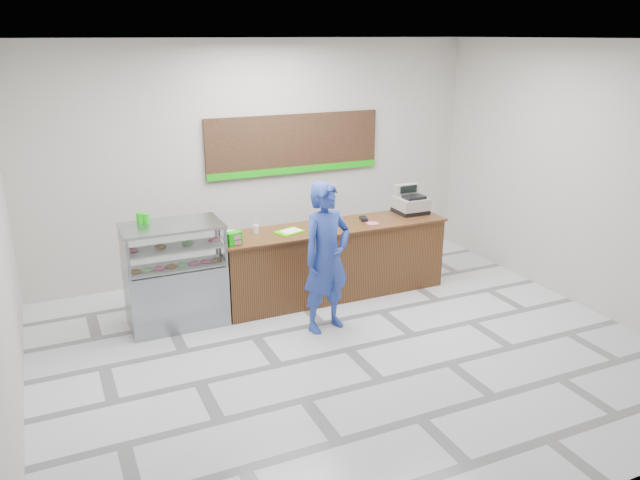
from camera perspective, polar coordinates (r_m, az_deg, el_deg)
name	(u,v)px	position (r m, az deg, el deg)	size (l,w,h in m)	color
floor	(348,349)	(7.49, 2.62, -9.97)	(7.00, 7.00, 0.00)	silver
back_wall	(260,159)	(9.53, -5.53, 7.37)	(7.00, 7.00, 0.00)	beige
ceiling	(353,39)	(6.60, 3.07, 17.89)	(7.00, 7.00, 0.00)	silver
sales_counter	(334,261)	(8.77, 1.26, -1.90)	(3.26, 0.76, 1.03)	brown
display_case	(175,274)	(8.06, -13.12, -3.07)	(1.22, 0.72, 1.33)	gray
menu_board	(294,145)	(9.65, -2.36, 8.68)	(2.80, 0.06, 0.90)	black
cash_register	(410,203)	(9.30, 8.24, 3.41)	(0.43, 0.45, 0.41)	black
card_terminal	(364,219)	(8.88, 4.01, 1.96)	(0.09, 0.18, 0.04)	black
serving_tray	(290,232)	(8.32, -2.80, 0.77)	(0.42, 0.36, 0.02)	#53D900
napkin_box	(230,237)	(8.02, -8.23, 0.32)	(0.15, 0.15, 0.13)	white
straw_cup	(256,229)	(8.31, -5.88, 0.99)	(0.07, 0.07, 0.11)	silver
promo_box	(233,238)	(7.88, -7.92, 0.14)	(0.19, 0.13, 0.17)	#15B60E
donut_decal	(372,223)	(8.74, 4.82, 1.54)	(0.17, 0.17, 0.00)	#DE568D
green_cup_left	(146,219)	(7.95, -15.63, 1.90)	(0.08, 0.08, 0.12)	#15B60E
green_cup_right	(140,218)	(7.96, -16.12, 1.93)	(0.09, 0.09, 0.14)	#15B60E
customer	(326,257)	(7.63, 0.60, -1.61)	(0.69, 0.45, 1.89)	#273F9D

